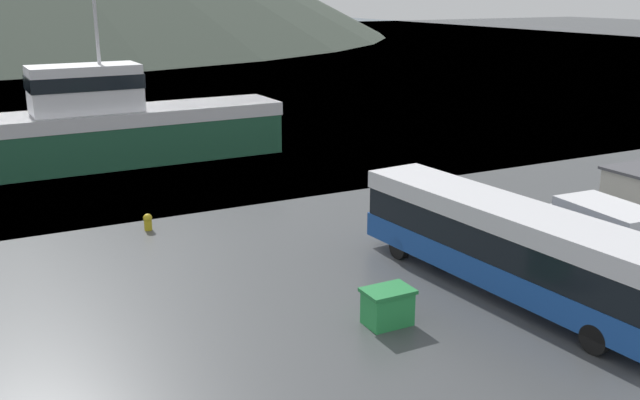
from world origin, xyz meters
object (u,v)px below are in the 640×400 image
delivery_van (596,231)px  fishing_boat (116,125)px  tour_bus (508,243)px  storage_bin (388,306)px  dock_kiosk (639,198)px

delivery_van → fishing_boat: fishing_boat is taller
tour_bus → storage_bin: size_ratio=8.44×
fishing_boat → storage_bin: (2.64, -25.54, -1.71)m
fishing_boat → delivery_van: bearing=25.2°
tour_bus → dock_kiosk: size_ratio=4.88×
storage_bin → tour_bus: bearing=2.8°
dock_kiosk → fishing_boat: bearing=127.4°
tour_bus → fishing_boat: 26.40m
tour_bus → dock_kiosk: bearing=10.4°
tour_bus → delivery_van: bearing=1.2°
delivery_van → dock_kiosk: 5.40m
delivery_van → storage_bin: (-9.70, -0.76, -0.69)m
fishing_boat → storage_bin: size_ratio=12.63×
storage_bin → fishing_boat: bearing=95.9°
tour_bus → dock_kiosk: tour_bus is taller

